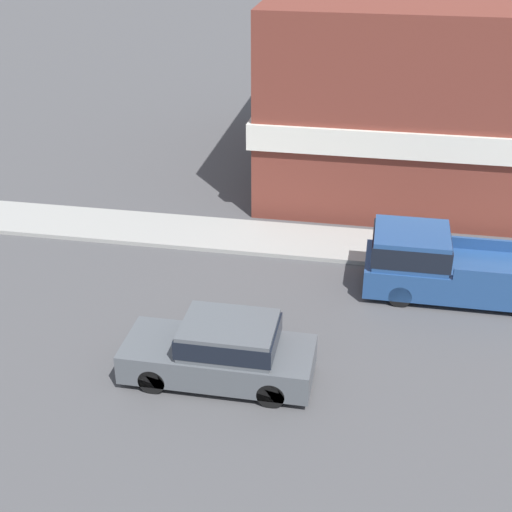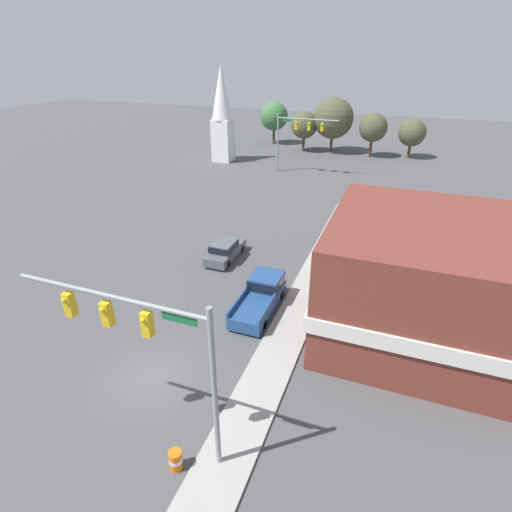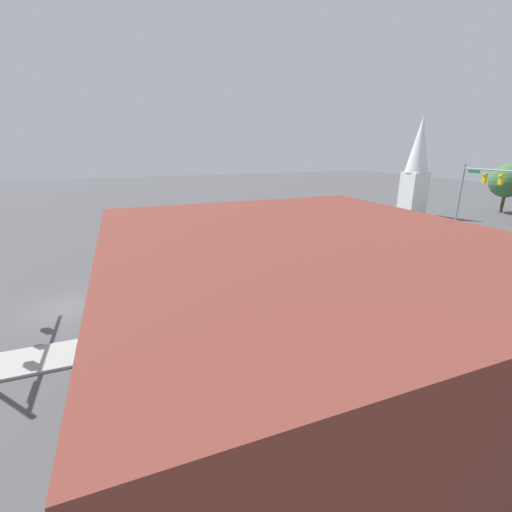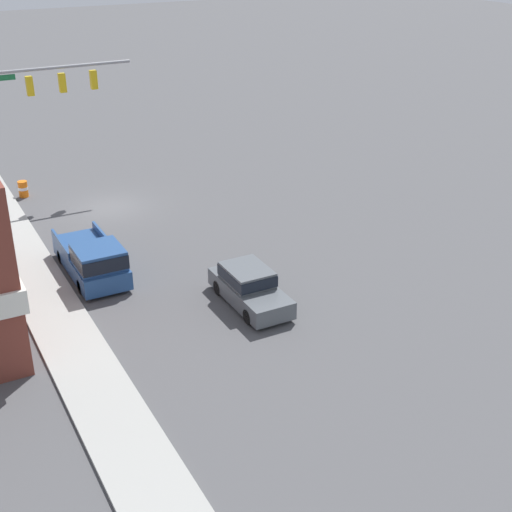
{
  "view_description": "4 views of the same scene",
  "coord_description": "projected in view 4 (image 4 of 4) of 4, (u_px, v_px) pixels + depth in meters",
  "views": [
    {
      "loc": [
        -15.57,
        10.27,
        10.81
      ],
      "look_at": [
        0.65,
        13.25,
        2.08
      ],
      "focal_mm": 50.0,
      "sensor_mm": 36.0,
      "label": 1
    },
    {
      "loc": [
        10.73,
        -12.86,
        15.55
      ],
      "look_at": [
        1.43,
        11.98,
        1.66
      ],
      "focal_mm": 28.0,
      "sensor_mm": 36.0,
      "label": 2
    },
    {
      "loc": [
        22.22,
        4.14,
        9.55
      ],
      "look_at": [
        -0.83,
        13.15,
        1.63
      ],
      "focal_mm": 24.0,
      "sensor_mm": 36.0,
      "label": 3
    },
    {
      "loc": [
        10.42,
        37.31,
        14.98
      ],
      "look_at": [
        -1.27,
        15.42,
        3.14
      ],
      "focal_mm": 50.0,
      "sensor_mm": 36.0,
      "label": 4
    }
  ],
  "objects": [
    {
      "name": "pickup_truck_parked",
      "position": [
        94.0,
        260.0,
        32.28
      ],
      "size": [
        2.14,
        5.59,
        1.92
      ],
      "color": "black",
      "rests_on": "ground"
    },
    {
      "name": "ground_plane",
      "position": [
        109.0,
        208.0,
        40.59
      ],
      "size": [
        200.0,
        200.0,
        0.0
      ],
      "primitive_type": "plane",
      "color": "#4C4C4F"
    },
    {
      "name": "sidewalk_curb",
      "position": [
        6.0,
        225.0,
        38.13
      ],
      "size": [
        2.4,
        60.0,
        0.14
      ],
      "color": "#9E9E99",
      "rests_on": "ground"
    },
    {
      "name": "car_lead",
      "position": [
        249.0,
        286.0,
        30.22
      ],
      "size": [
        1.85,
        4.59,
        1.61
      ],
      "color": "black",
      "rests_on": "ground"
    },
    {
      "name": "near_signal_assembly",
      "position": [
        35.0,
        98.0,
        39.47
      ],
      "size": [
        8.49,
        0.49,
        7.94
      ],
      "color": "gray",
      "rests_on": "ground"
    },
    {
      "name": "construction_barrel",
      "position": [
        23.0,
        189.0,
        41.94
      ],
      "size": [
        0.56,
        0.56,
        0.96
      ],
      "color": "orange",
      "rests_on": "ground"
    }
  ]
}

